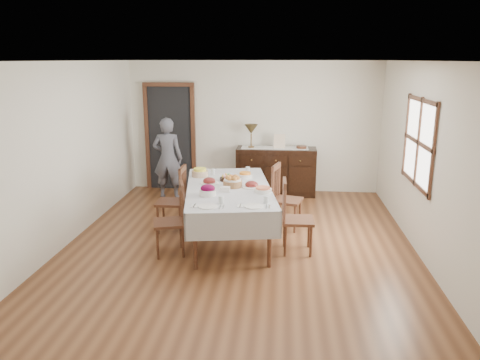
# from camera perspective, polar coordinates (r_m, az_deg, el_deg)

# --- Properties ---
(ground) EXTENTS (6.00, 6.00, 0.00)m
(ground) POSITION_cam_1_polar(r_m,az_deg,el_deg) (6.87, -0.08, -7.90)
(ground) COLOR brown
(room_shell) EXTENTS (5.02, 6.02, 2.65)m
(room_shell) POSITION_cam_1_polar(r_m,az_deg,el_deg) (6.86, -0.96, 6.30)
(room_shell) COLOR silver
(room_shell) RESTS_ON ground
(dining_table) EXTENTS (1.58, 2.53, 0.81)m
(dining_table) POSITION_cam_1_polar(r_m,az_deg,el_deg) (6.85, -1.40, -1.61)
(dining_table) COLOR #BABBBE
(dining_table) RESTS_ON ground
(chair_left_near) EXTENTS (0.52, 0.52, 1.01)m
(chair_left_near) POSITION_cam_1_polar(r_m,az_deg,el_deg) (6.48, -8.19, -4.65)
(chair_left_near) COLOR #502D1D
(chair_left_near) RESTS_ON ground
(chair_left_far) EXTENTS (0.43, 0.43, 1.04)m
(chair_left_far) POSITION_cam_1_polar(r_m,az_deg,el_deg) (7.32, -8.00, -2.26)
(chair_left_far) COLOR #502D1D
(chair_left_far) RESTS_ON ground
(chair_right_near) EXTENTS (0.44, 0.44, 1.03)m
(chair_right_near) POSITION_cam_1_polar(r_m,az_deg,el_deg) (6.51, 6.60, -4.39)
(chair_right_near) COLOR #502D1D
(chair_right_near) RESTS_ON ground
(chair_right_far) EXTENTS (0.52, 0.52, 1.03)m
(chair_right_far) POSITION_cam_1_polar(r_m,az_deg,el_deg) (7.42, 5.39, -1.99)
(chair_right_far) COLOR #502D1D
(chair_right_far) RESTS_ON ground
(sideboard) EXTENTS (1.55, 0.56, 0.93)m
(sideboard) POSITION_cam_1_polar(r_m,az_deg,el_deg) (9.30, 4.40, 1.09)
(sideboard) COLOR black
(sideboard) RESTS_ON ground
(person) EXTENTS (0.53, 0.35, 1.67)m
(person) POSITION_cam_1_polar(r_m,az_deg,el_deg) (9.04, -8.82, 2.95)
(person) COLOR #545561
(person) RESTS_ON ground
(bread_basket) EXTENTS (0.28, 0.28, 0.17)m
(bread_basket) POSITION_cam_1_polar(r_m,az_deg,el_deg) (6.81, -0.91, -0.23)
(bread_basket) COLOR #8C5F39
(bread_basket) RESTS_ON dining_table
(egg_basket) EXTENTS (0.24, 0.24, 0.10)m
(egg_basket) POSITION_cam_1_polar(r_m,az_deg,el_deg) (7.17, -1.53, 0.23)
(egg_basket) COLOR black
(egg_basket) RESTS_ON dining_table
(ham_platter_a) EXTENTS (0.27, 0.27, 0.11)m
(ham_platter_a) POSITION_cam_1_polar(r_m,az_deg,el_deg) (7.02, -3.76, -0.19)
(ham_platter_a) COLOR white
(ham_platter_a) RESTS_ON dining_table
(ham_platter_b) EXTENTS (0.30, 0.30, 0.11)m
(ham_platter_b) POSITION_cam_1_polar(r_m,az_deg,el_deg) (6.80, 1.42, -0.64)
(ham_platter_b) COLOR white
(ham_platter_b) RESTS_ON dining_table
(beet_bowl) EXTENTS (0.23, 0.23, 0.16)m
(beet_bowl) POSITION_cam_1_polar(r_m,az_deg,el_deg) (6.40, -3.94, -1.29)
(beet_bowl) COLOR white
(beet_bowl) RESTS_ON dining_table
(carrot_bowl) EXTENTS (0.24, 0.24, 0.09)m
(carrot_bowl) POSITION_cam_1_polar(r_m,az_deg,el_deg) (7.34, 0.62, 0.57)
(carrot_bowl) COLOR white
(carrot_bowl) RESTS_ON dining_table
(pineapple_bowl) EXTENTS (0.26, 0.26, 0.13)m
(pineapple_bowl) POSITION_cam_1_polar(r_m,az_deg,el_deg) (7.45, -4.90, 0.89)
(pineapple_bowl) COLOR #D0AD8B
(pineapple_bowl) RESTS_ON dining_table
(casserole_dish) EXTENTS (0.25, 0.25, 0.08)m
(casserole_dish) POSITION_cam_1_polar(r_m,az_deg,el_deg) (6.55, 2.81, -1.21)
(casserole_dish) COLOR white
(casserole_dish) RESTS_ON dining_table
(butter_dish) EXTENTS (0.15, 0.11, 0.07)m
(butter_dish) POSITION_cam_1_polar(r_m,az_deg,el_deg) (6.57, -1.84, -1.14)
(butter_dish) COLOR white
(butter_dish) RESTS_ON dining_table
(setting_left) EXTENTS (0.44, 0.31, 0.10)m
(setting_left) POSITION_cam_1_polar(r_m,az_deg,el_deg) (5.97, -3.46, -2.95)
(setting_left) COLOR white
(setting_left) RESTS_ON dining_table
(setting_right) EXTENTS (0.44, 0.31, 0.10)m
(setting_right) POSITION_cam_1_polar(r_m,az_deg,el_deg) (5.97, 2.16, -2.93)
(setting_right) COLOR white
(setting_right) RESTS_ON dining_table
(glass_far_a) EXTENTS (0.07, 0.07, 0.09)m
(glass_far_a) POSITION_cam_1_polar(r_m,az_deg,el_deg) (7.54, -3.29, 1.00)
(glass_far_a) COLOR silver
(glass_far_a) RESTS_ON dining_table
(glass_far_b) EXTENTS (0.07, 0.07, 0.11)m
(glass_far_b) POSITION_cam_1_polar(r_m,az_deg,el_deg) (7.63, 0.95, 1.22)
(glass_far_b) COLOR silver
(glass_far_b) RESTS_ON dining_table
(runner) EXTENTS (1.30, 0.35, 0.01)m
(runner) POSITION_cam_1_polar(r_m,az_deg,el_deg) (9.21, 4.26, 3.95)
(runner) COLOR white
(runner) RESTS_ON sideboard
(table_lamp) EXTENTS (0.26, 0.26, 0.46)m
(table_lamp) POSITION_cam_1_polar(r_m,az_deg,el_deg) (9.15, 1.37, 6.13)
(table_lamp) COLOR brown
(table_lamp) RESTS_ON sideboard
(picture_frame) EXTENTS (0.22, 0.08, 0.28)m
(picture_frame) POSITION_cam_1_polar(r_m,az_deg,el_deg) (9.14, 4.83, 4.71)
(picture_frame) COLOR beige
(picture_frame) RESTS_ON sideboard
(deco_bowl) EXTENTS (0.20, 0.20, 0.06)m
(deco_bowl) POSITION_cam_1_polar(r_m,az_deg,el_deg) (9.18, 7.50, 3.99)
(deco_bowl) COLOR #502D1D
(deco_bowl) RESTS_ON sideboard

